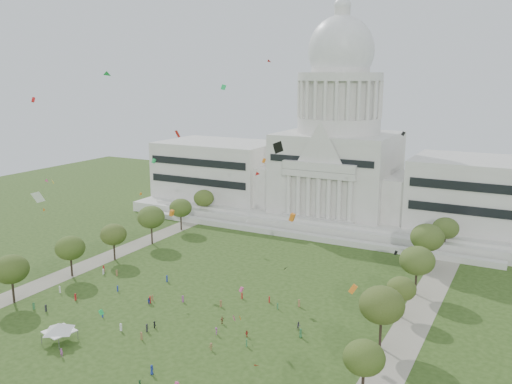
{
  "coord_description": "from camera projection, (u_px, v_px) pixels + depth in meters",
  "views": [
    {
      "loc": [
        69.95,
        -87.73,
        56.53
      ],
      "look_at": [
        0.0,
        45.0,
        24.0
      ],
      "focal_mm": 38.0,
      "sensor_mm": 36.0,
      "label": 1
    }
  ],
  "objects": [
    {
      "name": "row_tree_l_1",
      "position": [
        11.0,
        269.0,
        135.33
      ],
      "size": [
        8.86,
        8.86,
        12.59
      ],
      "color": "black",
      "rests_on": "ground"
    },
    {
      "name": "path_right",
      "position": [
        411.0,
        327.0,
        123.77
      ],
      "size": [
        8.0,
        160.0,
        0.04
      ],
      "primitive_type": "cube",
      "color": "gray",
      "rests_on": "ground"
    },
    {
      "name": "ground",
      "position": [
        161.0,
        336.0,
        119.7
      ],
      "size": [
        400.0,
        400.0,
        0.0
      ],
      "primitive_type": "plane",
      "color": "#294214",
      "rests_on": "ground"
    },
    {
      "name": "person_3",
      "position": [
        216.0,
        331.0,
        120.23
      ],
      "size": [
        0.94,
        1.22,
        1.68
      ],
      "primitive_type": "imported",
      "rotation": [
        0.0,
        0.0,
        5.11
      ],
      "color": "#994C8C",
      "rests_on": "ground"
    },
    {
      "name": "person_10",
      "position": [
        247.0,
        334.0,
        119.19
      ],
      "size": [
        0.77,
        1.0,
        1.5
      ],
      "primitive_type": "imported",
      "rotation": [
        0.0,
        0.0,
        1.19
      ],
      "color": "#B21E1E",
      "rests_on": "ground"
    },
    {
      "name": "person_8",
      "position": [
        149.0,
        301.0,
        136.12
      ],
      "size": [
        0.88,
        0.63,
        1.65
      ],
      "primitive_type": "imported",
      "rotation": [
        0.0,
        0.0,
        3.33
      ],
      "color": "navy",
      "rests_on": "ground"
    },
    {
      "name": "row_tree_l_2",
      "position": [
        70.0,
        248.0,
        153.38
      ],
      "size": [
        8.42,
        8.42,
        11.97
      ],
      "color": "black",
      "rests_on": "ground"
    },
    {
      "name": "event_tent",
      "position": [
        59.0,
        327.0,
        116.45
      ],
      "size": [
        9.3,
        9.3,
        4.4
      ],
      "color": "#4C4C4C",
      "rests_on": "ground"
    },
    {
      "name": "person_4",
      "position": [
        222.0,
        320.0,
        125.41
      ],
      "size": [
        0.95,
        1.23,
        1.86
      ],
      "primitive_type": "imported",
      "rotation": [
        0.0,
        0.0,
        4.33
      ],
      "color": "olive",
      "rests_on": "ground"
    },
    {
      "name": "row_tree_r_5",
      "position": [
        427.0,
        237.0,
        158.47
      ],
      "size": [
        9.82,
        9.82,
        13.96
      ],
      "color": "black",
      "rests_on": "ground"
    },
    {
      "name": "row_tree_l_4",
      "position": [
        151.0,
        217.0,
        183.12
      ],
      "size": [
        9.29,
        9.29,
        13.21
      ],
      "color": "black",
      "rests_on": "ground"
    },
    {
      "name": "capitol",
      "position": [
        337.0,
        164.0,
        213.19
      ],
      "size": [
        160.0,
        64.5,
        91.3
      ],
      "color": "beige",
      "rests_on": "ground"
    },
    {
      "name": "row_tree_r_4",
      "position": [
        417.0,
        261.0,
        140.6
      ],
      "size": [
        9.19,
        9.19,
        13.06
      ],
      "color": "black",
      "rests_on": "ground"
    },
    {
      "name": "row_tree_r_2",
      "position": [
        382.0,
        305.0,
        112.61
      ],
      "size": [
        9.55,
        9.55,
        13.58
      ],
      "color": "black",
      "rests_on": "ground"
    },
    {
      "name": "person_7",
      "position": [
        61.0,
        352.0,
        110.78
      ],
      "size": [
        0.77,
        0.63,
        1.85
      ],
      "primitive_type": "imported",
      "rotation": [
        0.0,
        0.0,
        3.36
      ],
      "color": "#994C8C",
      "rests_on": "ground"
    },
    {
      "name": "person_11",
      "position": [
        140.0,
        384.0,
        99.91
      ],
      "size": [
        1.39,
        1.3,
        1.47
      ],
      "primitive_type": "imported",
      "rotation": [
        0.0,
        0.0,
        2.44
      ],
      "color": "#33723F",
      "rests_on": "ground"
    },
    {
      "name": "row_tree_r_3",
      "position": [
        401.0,
        289.0,
        127.79
      ],
      "size": [
        7.01,
        7.01,
        9.98
      ],
      "color": "black",
      "rests_on": "ground"
    },
    {
      "name": "person_2",
      "position": [
        299.0,
        326.0,
        122.35
      ],
      "size": [
        1.11,
        1.09,
        1.98
      ],
      "primitive_type": "imported",
      "rotation": [
        0.0,
        0.0,
        0.76
      ],
      "color": "#4C4C51",
      "rests_on": "ground"
    },
    {
      "name": "path_left",
      "position": [
        96.0,
        261.0,
        167.51
      ],
      "size": [
        8.0,
        160.0,
        0.04
      ],
      "primitive_type": "cube",
      "color": "gray",
      "rests_on": "ground"
    },
    {
      "name": "person_9",
      "position": [
        211.0,
        346.0,
        113.4
      ],
      "size": [
        1.13,
        1.16,
        1.66
      ],
      "primitive_type": "imported",
      "rotation": [
        0.0,
        0.0,
        0.84
      ],
      "color": "olive",
      "rests_on": "ground"
    },
    {
      "name": "person_6",
      "position": [
        152.0,
        370.0,
        104.21
      ],
      "size": [
        0.82,
        1.07,
        1.96
      ],
      "primitive_type": "imported",
      "rotation": [
        0.0,
        0.0,
        1.8
      ],
      "color": "navy",
      "rests_on": "ground"
    },
    {
      "name": "row_tree_l_5",
      "position": [
        181.0,
        208.0,
        199.91
      ],
      "size": [
        8.33,
        8.33,
        11.85
      ],
      "color": "black",
      "rests_on": "ground"
    },
    {
      "name": "distant_crowd",
      "position": [
        150.0,
        300.0,
        136.9
      ],
      "size": [
        61.11,
        32.39,
        1.9
      ],
      "color": "#33723F",
      "rests_on": "ground"
    },
    {
      "name": "row_tree_r_6",
      "position": [
        446.0,
        228.0,
        173.15
      ],
      "size": [
        8.42,
        8.42,
        11.97
      ],
      "color": "black",
      "rests_on": "ground"
    },
    {
      "name": "kite_swarm",
      "position": [
        184.0,
        212.0,
        119.16
      ],
      "size": [
        91.1,
        103.06,
        56.44
      ],
      "color": "black",
      "rests_on": "ground"
    },
    {
      "name": "row_tree_l_3",
      "position": [
        113.0,
        234.0,
        167.38
      ],
      "size": [
        8.12,
        8.12,
        11.55
      ],
      "color": "black",
      "rests_on": "ground"
    },
    {
      "name": "person_5",
      "position": [
        155.0,
        325.0,
        123.35
      ],
      "size": [
        1.53,
        1.53,
        1.67
      ],
      "primitive_type": "imported",
      "rotation": [
        0.0,
        0.0,
        2.36
      ],
      "color": "#26262B",
      "rests_on": "ground"
    },
    {
      "name": "person_0",
      "position": [
        301.0,
        333.0,
        118.86
      ],
      "size": [
        1.12,
        1.21,
        2.07
      ],
      "primitive_type": "imported",
      "rotation": [
        0.0,
        0.0,
        5.31
      ],
      "color": "#33723F",
      "rests_on": "ground"
    },
    {
      "name": "row_tree_l_6",
      "position": [
        204.0,
        198.0,
        216.37
      ],
      "size": [
        8.19,
        8.19,
        11.64
      ],
      "color": "black",
      "rests_on": "ground"
    },
    {
      "name": "row_tree_r_1",
      "position": [
        364.0,
        358.0,
        95.51
      ],
      "size": [
        7.58,
        7.58,
        10.78
      ],
      "color": "black",
      "rests_on": "ground"
    }
  ]
}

